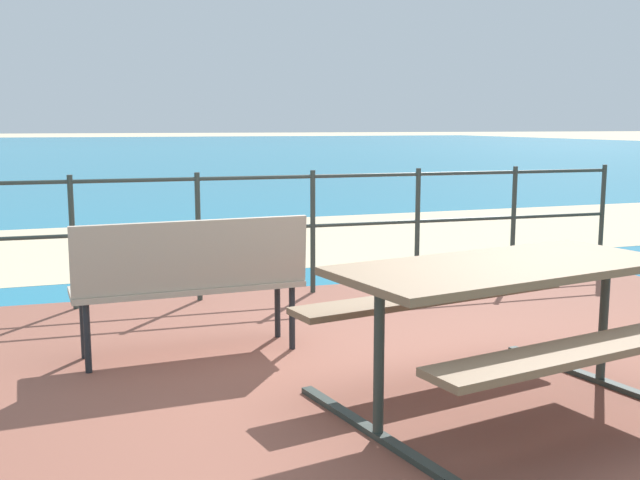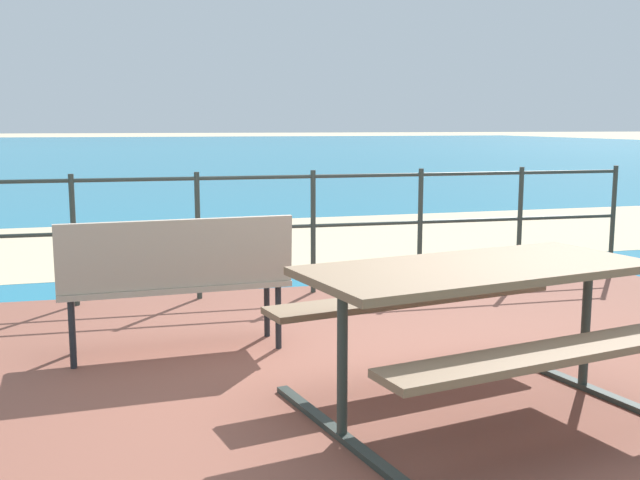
% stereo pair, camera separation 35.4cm
% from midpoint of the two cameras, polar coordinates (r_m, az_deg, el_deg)
% --- Properties ---
extents(ground_plane, '(240.00, 240.00, 0.00)m').
position_cam_midpoint_polar(ground_plane, '(4.42, 9.15, -11.31)').
color(ground_plane, beige).
extents(patio_paving, '(6.40, 5.20, 0.06)m').
position_cam_midpoint_polar(patio_paving, '(4.41, 9.16, -10.94)').
color(patio_paving, brown).
rests_on(patio_paving, ground).
extents(sea_water, '(90.00, 90.00, 0.01)m').
position_cam_midpoint_polar(sea_water, '(43.86, -11.94, 6.69)').
color(sea_water, teal).
rests_on(sea_water, ground).
extents(beach_strip, '(54.12, 6.13, 0.01)m').
position_cam_midpoint_polar(beach_strip, '(9.78, -4.09, -0.04)').
color(beach_strip, beige).
rests_on(beach_strip, ground).
extents(picnic_table, '(2.01, 1.74, 0.76)m').
position_cam_midpoint_polar(picnic_table, '(3.86, 14.40, -4.26)').
color(picnic_table, '#7A6047').
rests_on(picnic_table, patio_paving).
extents(park_bench, '(1.46, 0.52, 0.88)m').
position_cam_midpoint_polar(park_bench, '(4.74, -8.76, -2.53)').
color(park_bench, tan).
rests_on(park_bench, patio_paving).
extents(railing_fence, '(5.94, 0.04, 1.06)m').
position_cam_midpoint_polar(railing_fence, '(6.43, 1.05, 1.69)').
color(railing_fence, '#2D3833').
rests_on(railing_fence, patio_paving).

